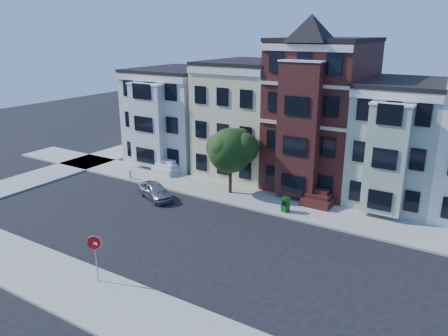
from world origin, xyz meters
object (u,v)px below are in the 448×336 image
Objects in this scene: street_tree at (230,154)px; parked_car at (155,191)px; fire_hydrant at (130,175)px; stop_sign at (96,256)px; newspaper_box at (285,204)px.

street_tree is 6.67m from parked_car.
fire_hydrant is (-9.38, -1.79, -3.00)m from street_tree.
street_tree reaches higher than fire_hydrant.
fire_hydrant is 16.89m from stop_sign.
street_tree is 15.22m from stop_sign.
newspaper_box is at bearing 67.31° from stop_sign.
street_tree is at bearing -24.92° from parked_car.
stop_sign reaches higher than parked_car.
street_tree is at bearing -178.82° from newspaper_box.
parked_car reaches higher than newspaper_box.
stop_sign is (5.51, -11.07, 0.99)m from parked_car.
newspaper_box is 0.37× the size of stop_sign.
street_tree is 1.71× the size of parked_car.
newspaper_box is (10.02, 2.76, 0.05)m from parked_car.
stop_sign reaches higher than newspaper_box.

